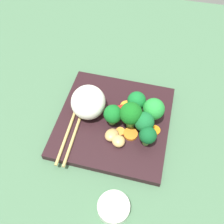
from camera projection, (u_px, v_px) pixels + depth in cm
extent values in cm
cube|color=#456C4C|center=(114.00, 126.00, 62.61)|extent=(110.00, 110.00, 2.00)
cube|color=black|center=(114.00, 121.00, 61.11)|extent=(26.09, 26.09, 1.67)
ellipsoid|color=white|center=(88.00, 102.00, 59.10)|extent=(10.29, 9.78, 6.71)
cylinder|color=#5C9B45|center=(131.00, 122.00, 58.22)|extent=(2.16, 2.03, 3.09)
sphere|color=#13661B|center=(131.00, 113.00, 55.47)|extent=(4.91, 4.91, 4.91)
cylinder|color=#64A054|center=(152.00, 117.00, 59.29)|extent=(2.25, 2.21, 2.72)
sphere|color=green|center=(154.00, 109.00, 56.95)|extent=(4.78, 4.78, 4.78)
cylinder|color=#7BB85F|center=(143.00, 128.00, 57.82)|extent=(1.69, 1.89, 2.32)
sphere|color=#176630|center=(144.00, 122.00, 55.55)|extent=(4.31, 4.31, 4.31)
cylinder|color=#82B75F|center=(136.00, 108.00, 60.70)|extent=(2.63, 2.67, 2.93)
sphere|color=#156E2C|center=(137.00, 101.00, 58.44)|extent=(4.20, 4.20, 4.20)
cylinder|color=#6BAC4D|center=(146.00, 141.00, 56.08)|extent=(1.98, 1.97, 1.95)
sphere|color=#0F5426|center=(148.00, 135.00, 54.22)|extent=(3.71, 3.71, 3.71)
cylinder|color=#66AD46|center=(113.00, 120.00, 59.14)|extent=(2.14, 2.44, 2.38)
sphere|color=#146B23|center=(112.00, 114.00, 57.00)|extent=(4.13, 4.13, 4.13)
cylinder|color=orange|center=(131.00, 134.00, 57.76)|extent=(4.49, 4.49, 0.71)
cylinder|color=orange|center=(127.00, 106.00, 62.18)|extent=(3.91, 3.91, 0.64)
cylinder|color=#FC9736|center=(120.00, 132.00, 58.18)|extent=(2.17, 2.17, 0.60)
cylinder|color=orange|center=(155.00, 130.00, 58.50)|extent=(2.54, 2.54, 0.41)
cylinder|color=orange|center=(140.00, 117.00, 60.39)|extent=(3.37, 3.37, 0.56)
cube|color=red|center=(119.00, 112.00, 60.89)|extent=(3.78, 3.73, 1.22)
cube|color=red|center=(128.00, 116.00, 60.11)|extent=(2.00, 2.29, 1.33)
ellipsoid|color=tan|center=(112.00, 135.00, 56.97)|extent=(4.23, 4.02, 1.84)
ellipsoid|color=tan|center=(118.00, 141.00, 56.03)|extent=(4.01, 3.98, 1.97)
cylinder|color=tan|center=(72.00, 122.00, 59.65)|extent=(21.74, 0.66, 0.66)
cylinder|color=tan|center=(78.00, 123.00, 59.45)|extent=(21.74, 0.66, 0.66)
cylinder|color=silver|center=(114.00, 208.00, 49.45)|extent=(6.14, 6.14, 2.34)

